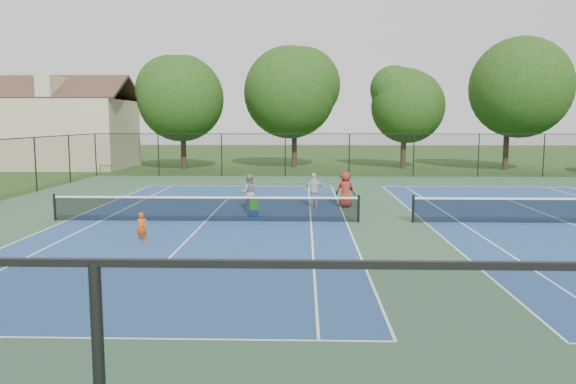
{
  "coord_description": "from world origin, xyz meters",
  "views": [
    {
      "loc": [
        -3.15,
        -21.47,
        3.9
      ],
      "look_at": [
        -3.75,
        -1.0,
        1.3
      ],
      "focal_mm": 35.0,
      "sensor_mm": 36.0,
      "label": 1
    }
  ],
  "objects_px": {
    "ball_crate": "(254,213)",
    "child_player": "(142,228)",
    "bystander_a": "(314,190)",
    "bystander_c": "(346,189)",
    "tree_back_b": "(294,88)",
    "clapboard_house": "(67,131)",
    "tree_back_a": "(182,94)",
    "instructor": "(249,193)",
    "tree_back_d": "(509,84)",
    "tree_back_c": "(405,101)",
    "ball_hopper": "(254,204)",
    "bystander_b": "(345,190)"
  },
  "relations": [
    {
      "from": "ball_crate",
      "to": "child_player",
      "type": "bearing_deg",
      "value": -121.48
    },
    {
      "from": "bystander_a",
      "to": "bystander_c",
      "type": "xyz_separation_m",
      "value": [
        1.41,
        0.02,
        0.03
      ]
    },
    {
      "from": "tree_back_b",
      "to": "bystander_a",
      "type": "height_order",
      "value": "tree_back_b"
    },
    {
      "from": "clapboard_house",
      "to": "bystander_a",
      "type": "bearing_deg",
      "value": -46.23
    },
    {
      "from": "tree_back_a",
      "to": "tree_back_b",
      "type": "bearing_deg",
      "value": 12.53
    },
    {
      "from": "clapboard_house",
      "to": "bystander_a",
      "type": "xyz_separation_m",
      "value": [
        20.31,
        -21.2,
        -2.31
      ]
    },
    {
      "from": "tree_back_b",
      "to": "instructor",
      "type": "distance_m",
      "value": 24.06
    },
    {
      "from": "tree_back_d",
      "to": "bystander_c",
      "type": "height_order",
      "value": "tree_back_d"
    },
    {
      "from": "instructor",
      "to": "tree_back_c",
      "type": "bearing_deg",
      "value": -124.35
    },
    {
      "from": "tree_back_c",
      "to": "clapboard_house",
      "type": "height_order",
      "value": "tree_back_c"
    },
    {
      "from": "tree_back_d",
      "to": "ball_hopper",
      "type": "distance_m",
      "value": 29.79
    },
    {
      "from": "clapboard_house",
      "to": "ball_crate",
      "type": "xyz_separation_m",
      "value": [
        17.77,
        -23.69,
        -2.96
      ]
    },
    {
      "from": "instructor",
      "to": "bystander_a",
      "type": "bearing_deg",
      "value": -168.08
    },
    {
      "from": "ball_hopper",
      "to": "clapboard_house",
      "type": "bearing_deg",
      "value": 126.87
    },
    {
      "from": "bystander_c",
      "to": "ball_hopper",
      "type": "height_order",
      "value": "bystander_c"
    },
    {
      "from": "ball_hopper",
      "to": "instructor",
      "type": "bearing_deg",
      "value": 103.51
    },
    {
      "from": "instructor",
      "to": "ball_hopper",
      "type": "distance_m",
      "value": 1.46
    },
    {
      "from": "tree_back_d",
      "to": "child_player",
      "type": "xyz_separation_m",
      "value": [
        -21.38,
        -27.84,
        -6.34
      ]
    },
    {
      "from": "tree_back_c",
      "to": "clapboard_house",
      "type": "bearing_deg",
      "value": -180.0
    },
    {
      "from": "tree_back_c",
      "to": "bystander_b",
      "type": "bearing_deg",
      "value": -106.71
    },
    {
      "from": "bystander_a",
      "to": "instructor",
      "type": "bearing_deg",
      "value": 9.63
    },
    {
      "from": "tree_back_d",
      "to": "bystander_b",
      "type": "height_order",
      "value": "tree_back_d"
    },
    {
      "from": "tree_back_a",
      "to": "ball_hopper",
      "type": "distance_m",
      "value": 24.61
    },
    {
      "from": "tree_back_d",
      "to": "child_player",
      "type": "relative_size",
      "value": 10.65
    },
    {
      "from": "tree_back_a",
      "to": "tree_back_d",
      "type": "relative_size",
      "value": 0.88
    },
    {
      "from": "bystander_a",
      "to": "bystander_c",
      "type": "relative_size",
      "value": 0.96
    },
    {
      "from": "tree_back_a",
      "to": "child_player",
      "type": "xyz_separation_m",
      "value": [
        4.62,
        -27.84,
        -5.55
      ]
    },
    {
      "from": "bystander_c",
      "to": "ball_crate",
      "type": "distance_m",
      "value": 4.73
    },
    {
      "from": "tree_back_a",
      "to": "bystander_b",
      "type": "xyz_separation_m",
      "value": [
        11.74,
        -19.85,
        -5.27
      ]
    },
    {
      "from": "bystander_b",
      "to": "ball_hopper",
      "type": "relative_size",
      "value": 3.52
    },
    {
      "from": "tree_back_a",
      "to": "clapboard_house",
      "type": "relative_size",
      "value": 0.85
    },
    {
      "from": "tree_back_a",
      "to": "ball_hopper",
      "type": "relative_size",
      "value": 20.9
    },
    {
      "from": "tree_back_a",
      "to": "bystander_c",
      "type": "bearing_deg",
      "value": -59.86
    },
    {
      "from": "tree_back_a",
      "to": "tree_back_b",
      "type": "distance_m",
      "value": 9.24
    },
    {
      "from": "tree_back_c",
      "to": "bystander_c",
      "type": "distance_m",
      "value": 22.58
    },
    {
      "from": "bystander_a",
      "to": "ball_crate",
      "type": "height_order",
      "value": "bystander_a"
    },
    {
      "from": "bystander_a",
      "to": "bystander_b",
      "type": "distance_m",
      "value": 1.47
    },
    {
      "from": "tree_back_c",
      "to": "ball_crate",
      "type": "bearing_deg",
      "value": -113.36
    },
    {
      "from": "tree_back_c",
      "to": "clapboard_house",
      "type": "xyz_separation_m",
      "value": [
        -28.0,
        -0.0,
        -2.39
      ]
    },
    {
      "from": "bystander_b",
      "to": "ball_crate",
      "type": "distance_m",
      "value": 4.92
    },
    {
      "from": "child_player",
      "to": "ball_crate",
      "type": "height_order",
      "value": "child_player"
    },
    {
      "from": "tree_back_d",
      "to": "bystander_a",
      "type": "xyz_separation_m",
      "value": [
        -15.69,
        -20.2,
        -6.04
      ]
    },
    {
      "from": "instructor",
      "to": "bystander_c",
      "type": "bearing_deg",
      "value": -174.41
    },
    {
      "from": "tree_back_a",
      "to": "bystander_b",
      "type": "distance_m",
      "value": 23.66
    },
    {
      "from": "ball_crate",
      "to": "ball_hopper",
      "type": "relative_size",
      "value": 0.88
    },
    {
      "from": "tree_back_d",
      "to": "clapboard_house",
      "type": "xyz_separation_m",
      "value": [
        -36.0,
        1.0,
        -3.73
      ]
    },
    {
      "from": "tree_back_b",
      "to": "tree_back_a",
      "type": "bearing_deg",
      "value": -167.47
    },
    {
      "from": "bystander_a",
      "to": "bystander_b",
      "type": "height_order",
      "value": "bystander_a"
    },
    {
      "from": "tree_back_c",
      "to": "bystander_b",
      "type": "relative_size",
      "value": 5.45
    },
    {
      "from": "bystander_c",
      "to": "clapboard_house",
      "type": "bearing_deg",
      "value": -43.63
    }
  ]
}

